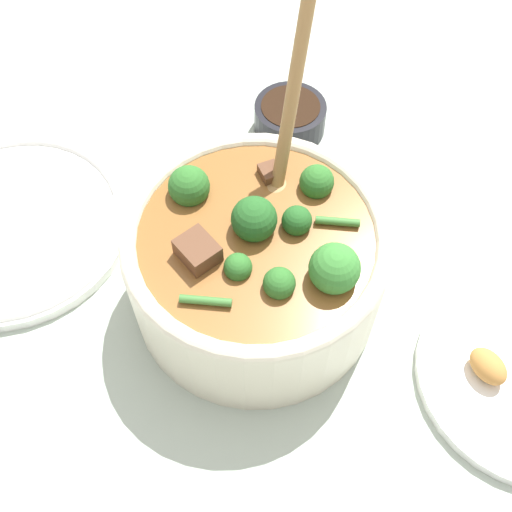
{
  "coord_description": "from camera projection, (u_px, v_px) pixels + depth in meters",
  "views": [
    {
      "loc": [
        -0.24,
        -0.19,
        0.56
      ],
      "look_at": [
        0.0,
        0.0,
        0.07
      ],
      "focal_mm": 45.0,
      "sensor_mm": 36.0,
      "label": 1
    }
  ],
  "objects": [
    {
      "name": "stew_bowl",
      "position": [
        256.0,
        261.0,
        0.58
      ],
      "size": [
        0.25,
        0.24,
        0.28
      ],
      "color": "beige",
      "rests_on": "ground_plane"
    },
    {
      "name": "condiment_bowl",
      "position": [
        290.0,
        116.0,
        0.74
      ],
      "size": [
        0.08,
        0.08,
        0.04
      ],
      "color": "black",
      "rests_on": "ground_plane"
    },
    {
      "name": "empty_plate",
      "position": [
        13.0,
        223.0,
        0.67
      ],
      "size": [
        0.25,
        0.25,
        0.02
      ],
      "color": "white",
      "rests_on": "ground_plane"
    },
    {
      "name": "ground_plane",
      "position": [
        256.0,
        295.0,
        0.64
      ],
      "size": [
        4.0,
        4.0,
        0.0
      ],
      "primitive_type": "plane",
      "color": "#ADBCAD"
    }
  ]
}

